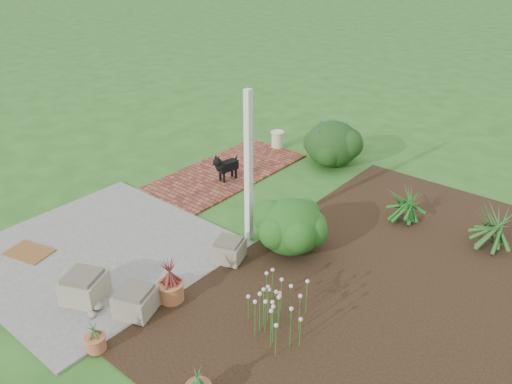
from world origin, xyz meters
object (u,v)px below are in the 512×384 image
Objects in this scene: black_dog at (226,166)px; cream_ceramic_urn at (277,139)px; evergreen_shrub at (291,225)px; stone_trough_near at (84,288)px.

black_dog is 2.09m from cream_ceramic_urn.
black_dog is at bearing 154.44° from evergreen_shrub.
stone_trough_near is at bearing -64.39° from black_dog.
evergreen_shrub reaches higher than stone_trough_near.
cream_ceramic_urn reaches higher than stone_trough_near.
evergreen_shrub is (2.73, -3.24, 0.23)m from cream_ceramic_urn.
black_dog is 2.72m from evergreen_shrub.
evergreen_shrub reaches higher than cream_ceramic_urn.
black_dog reaches higher than cream_ceramic_urn.
black_dog is at bearing -82.27° from cream_ceramic_urn.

